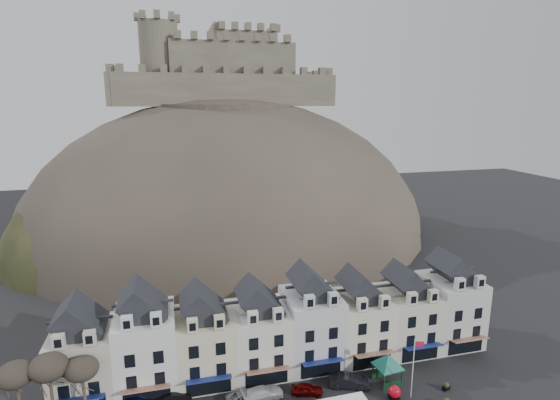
# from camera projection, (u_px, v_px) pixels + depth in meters

# --- Properties ---
(townhouse_terrace) EXTENTS (54.40, 9.35, 11.80)m
(townhouse_terrace) POSITION_uv_depth(u_px,v_px,m) (287.00, 326.00, 55.36)
(townhouse_terrace) COLOR beige
(townhouse_terrace) RESTS_ON ground
(castle_hill) EXTENTS (100.00, 76.00, 68.00)m
(castle_hill) POSITION_uv_depth(u_px,v_px,m) (234.00, 239.00, 106.83)
(castle_hill) COLOR #3C362E
(castle_hill) RESTS_ON ground
(castle) EXTENTS (50.20, 22.20, 22.00)m
(castle) POSITION_uv_depth(u_px,v_px,m) (223.00, 71.00, 104.33)
(castle) COLOR brown
(castle) RESTS_ON ground
(tree_left_far) EXTENTS (3.61, 3.61, 8.24)m
(tree_left_far) POSITION_uv_depth(u_px,v_px,m) (15.00, 375.00, 42.79)
(tree_left_far) COLOR #3D3526
(tree_left_far) RESTS_ON ground
(tree_left_mid) EXTENTS (3.78, 3.78, 8.64)m
(tree_left_mid) POSITION_uv_depth(u_px,v_px,m) (48.00, 368.00, 43.44)
(tree_left_mid) COLOR #3D3526
(tree_left_mid) RESTS_ON ground
(tree_left_near) EXTENTS (3.43, 3.43, 7.84)m
(tree_left_near) POSITION_uv_depth(u_px,v_px,m) (82.00, 369.00, 44.32)
(tree_left_near) COLOR #3D3526
(tree_left_near) RESTS_ON ground
(bus_shelter) EXTENTS (5.99, 5.99, 3.83)m
(bus_shelter) POSITION_uv_depth(u_px,v_px,m) (388.00, 361.00, 51.96)
(bus_shelter) COLOR #10311C
(bus_shelter) RESTS_ON ground
(red_buoy) EXTENTS (1.54, 1.54, 1.77)m
(red_buoy) POSITION_uv_depth(u_px,v_px,m) (394.00, 393.00, 49.37)
(red_buoy) COLOR black
(red_buoy) RESTS_ON ground
(flagpole) EXTENTS (1.02, 0.37, 7.32)m
(flagpole) POSITION_uv_depth(u_px,v_px,m) (414.00, 365.00, 49.10)
(flagpole) COLOR silver
(flagpole) RESTS_ON ground
(planter_east) EXTENTS (1.04, 0.73, 0.94)m
(planter_east) POSITION_uv_depth(u_px,v_px,m) (446.00, 386.00, 51.23)
(planter_east) COLOR black
(planter_east) RESTS_ON ground
(car_black) EXTENTS (3.86, 1.64, 1.24)m
(car_black) POSITION_uv_depth(u_px,v_px,m) (174.00, 396.00, 49.21)
(car_black) COLOR black
(car_black) RESTS_ON ground
(car_silver) EXTENTS (4.58, 2.65, 1.22)m
(car_silver) POSITION_uv_depth(u_px,v_px,m) (245.00, 396.00, 49.24)
(car_silver) COLOR #A0A2A7
(car_silver) RESTS_ON ground
(car_white) EXTENTS (5.21, 2.74, 1.44)m
(car_white) POSITION_uv_depth(u_px,v_px,m) (262.00, 393.00, 49.59)
(car_white) COLOR silver
(car_white) RESTS_ON ground
(car_maroon) EXTENTS (3.98, 2.59, 1.26)m
(car_maroon) POSITION_uv_depth(u_px,v_px,m) (307.00, 389.00, 50.45)
(car_maroon) COLOR #500504
(car_maroon) RESTS_ON ground
(car_charcoal) EXTENTS (5.00, 3.05, 1.56)m
(car_charcoal) POSITION_uv_depth(u_px,v_px,m) (349.00, 381.00, 51.67)
(car_charcoal) COLOR black
(car_charcoal) RESTS_ON ground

